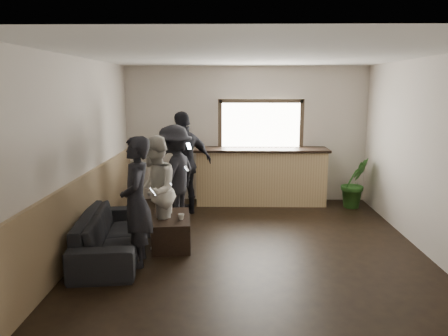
{
  "coord_description": "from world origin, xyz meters",
  "views": [
    {
      "loc": [
        -0.3,
        -6.09,
        2.38
      ],
      "look_at": [
        -0.41,
        0.4,
        1.17
      ],
      "focal_mm": 35.0,
      "sensor_mm": 36.0,
      "label": 1
    }
  ],
  "objects_px": {
    "coffee_table": "(171,231)",
    "person_b": "(155,192)",
    "cup_b": "(181,217)",
    "bar_counter": "(261,173)",
    "cup_a": "(168,211)",
    "sofa": "(111,234)",
    "person_a": "(137,202)",
    "person_d": "(184,163)",
    "potted_plant": "(355,183)",
    "person_c": "(174,176)"
  },
  "relations": [
    {
      "from": "coffee_table",
      "to": "person_b",
      "type": "bearing_deg",
      "value": -171.88
    },
    {
      "from": "cup_b",
      "to": "person_b",
      "type": "xyz_separation_m",
      "value": [
        -0.4,
        0.11,
        0.35
      ]
    },
    {
      "from": "bar_counter",
      "to": "cup_a",
      "type": "bearing_deg",
      "value": -124.55
    },
    {
      "from": "sofa",
      "to": "person_b",
      "type": "distance_m",
      "value": 0.87
    },
    {
      "from": "bar_counter",
      "to": "coffee_table",
      "type": "height_order",
      "value": "bar_counter"
    },
    {
      "from": "sofa",
      "to": "person_a",
      "type": "bearing_deg",
      "value": -132.44
    },
    {
      "from": "cup_a",
      "to": "cup_b",
      "type": "bearing_deg",
      "value": -52.01
    },
    {
      "from": "coffee_table",
      "to": "person_d",
      "type": "relative_size",
      "value": 0.51
    },
    {
      "from": "cup_b",
      "to": "potted_plant",
      "type": "height_order",
      "value": "potted_plant"
    },
    {
      "from": "potted_plant",
      "to": "person_c",
      "type": "height_order",
      "value": "person_c"
    },
    {
      "from": "cup_b",
      "to": "person_d",
      "type": "bearing_deg",
      "value": 94.64
    },
    {
      "from": "cup_a",
      "to": "person_b",
      "type": "relative_size",
      "value": 0.07
    },
    {
      "from": "coffee_table",
      "to": "cup_b",
      "type": "relative_size",
      "value": 10.65
    },
    {
      "from": "person_d",
      "to": "person_b",
      "type": "bearing_deg",
      "value": 49.96
    },
    {
      "from": "coffee_table",
      "to": "person_a",
      "type": "relative_size",
      "value": 0.57
    },
    {
      "from": "bar_counter",
      "to": "person_c",
      "type": "relative_size",
      "value": 1.54
    },
    {
      "from": "cup_a",
      "to": "person_a",
      "type": "relative_size",
      "value": 0.06
    },
    {
      "from": "coffee_table",
      "to": "person_d",
      "type": "distance_m",
      "value": 1.83
    },
    {
      "from": "coffee_table",
      "to": "person_a",
      "type": "distance_m",
      "value": 1.05
    },
    {
      "from": "person_a",
      "to": "person_c",
      "type": "xyz_separation_m",
      "value": [
        0.29,
        1.68,
        0.0
      ]
    },
    {
      "from": "bar_counter",
      "to": "sofa",
      "type": "distance_m",
      "value": 3.7
    },
    {
      "from": "person_c",
      "to": "person_d",
      "type": "distance_m",
      "value": 0.75
    },
    {
      "from": "cup_b",
      "to": "potted_plant",
      "type": "xyz_separation_m",
      "value": [
        3.19,
        2.3,
        0.02
      ]
    },
    {
      "from": "person_d",
      "to": "person_c",
      "type": "bearing_deg",
      "value": 51.95
    },
    {
      "from": "cup_b",
      "to": "person_c",
      "type": "relative_size",
      "value": 0.05
    },
    {
      "from": "person_b",
      "to": "person_d",
      "type": "xyz_separation_m",
      "value": [
        0.26,
        1.7,
        0.13
      ]
    },
    {
      "from": "bar_counter",
      "to": "person_b",
      "type": "bearing_deg",
      "value": -125.24
    },
    {
      "from": "person_c",
      "to": "cup_b",
      "type": "bearing_deg",
      "value": 32.39
    },
    {
      "from": "cup_b",
      "to": "coffee_table",
      "type": "bearing_deg",
      "value": 138.99
    },
    {
      "from": "bar_counter",
      "to": "coffee_table",
      "type": "bearing_deg",
      "value": -121.78
    },
    {
      "from": "cup_a",
      "to": "person_c",
      "type": "relative_size",
      "value": 0.06
    },
    {
      "from": "bar_counter",
      "to": "person_d",
      "type": "relative_size",
      "value": 1.39
    },
    {
      "from": "sofa",
      "to": "coffee_table",
      "type": "bearing_deg",
      "value": -68.82
    },
    {
      "from": "potted_plant",
      "to": "person_c",
      "type": "xyz_separation_m",
      "value": [
        -3.43,
        -1.22,
        0.37
      ]
    },
    {
      "from": "sofa",
      "to": "person_a",
      "type": "relative_size",
      "value": 1.21
    },
    {
      "from": "person_c",
      "to": "cup_a",
      "type": "bearing_deg",
      "value": 20.21
    },
    {
      "from": "bar_counter",
      "to": "cup_b",
      "type": "distance_m",
      "value": 2.92
    },
    {
      "from": "potted_plant",
      "to": "person_d",
      "type": "height_order",
      "value": "person_d"
    },
    {
      "from": "coffee_table",
      "to": "cup_a",
      "type": "xyz_separation_m",
      "value": [
        -0.06,
        0.15,
        0.27
      ]
    },
    {
      "from": "bar_counter",
      "to": "sofa",
      "type": "height_order",
      "value": "bar_counter"
    },
    {
      "from": "cup_a",
      "to": "person_a",
      "type": "xyz_separation_m",
      "value": [
        -0.29,
        -0.9,
        0.39
      ]
    },
    {
      "from": "cup_a",
      "to": "potted_plant",
      "type": "xyz_separation_m",
      "value": [
        3.43,
        2.0,
        0.02
      ]
    },
    {
      "from": "sofa",
      "to": "cup_b",
      "type": "bearing_deg",
      "value": -80.8
    },
    {
      "from": "sofa",
      "to": "person_b",
      "type": "height_order",
      "value": "person_b"
    },
    {
      "from": "coffee_table",
      "to": "person_c",
      "type": "height_order",
      "value": "person_c"
    },
    {
      "from": "cup_a",
      "to": "person_c",
      "type": "distance_m",
      "value": 0.87
    },
    {
      "from": "potted_plant",
      "to": "person_b",
      "type": "bearing_deg",
      "value": -148.75
    },
    {
      "from": "bar_counter",
      "to": "person_d",
      "type": "bearing_deg",
      "value": -152.63
    },
    {
      "from": "cup_b",
      "to": "person_c",
      "type": "bearing_deg",
      "value": 102.14
    },
    {
      "from": "potted_plant",
      "to": "person_d",
      "type": "bearing_deg",
      "value": -171.81
    }
  ]
}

